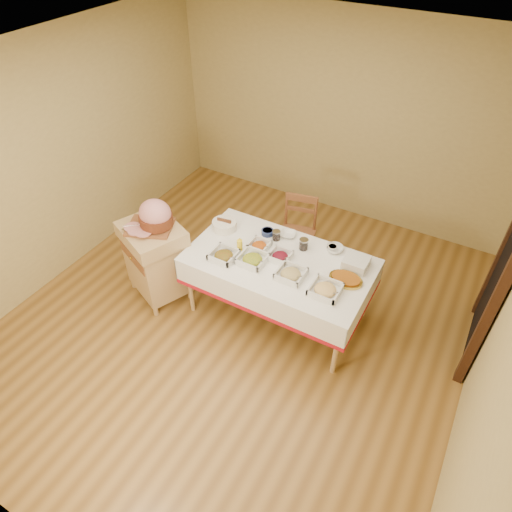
{
  "coord_description": "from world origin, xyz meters",
  "views": [
    {
      "loc": [
        1.77,
        -2.76,
        3.72
      ],
      "look_at": [
        0.09,
        0.2,
        0.8
      ],
      "focal_mm": 32.0,
      "sensor_mm": 36.0,
      "label": 1
    }
  ],
  "objects_px": {
    "dining_chair": "(297,233)",
    "bread_basket": "(224,225)",
    "ham_on_board": "(155,217)",
    "mustard_bottle": "(240,245)",
    "plate_stack": "(356,263)",
    "brass_platter": "(346,279)",
    "dining_table": "(279,272)",
    "preserve_jar_right": "(304,245)",
    "preserve_jar_left": "(276,236)",
    "butcher_cart": "(156,257)"
  },
  "relations": [
    {
      "from": "dining_chair",
      "to": "bread_basket",
      "type": "height_order",
      "value": "dining_chair"
    },
    {
      "from": "ham_on_board",
      "to": "mustard_bottle",
      "type": "xyz_separation_m",
      "value": [
        0.83,
        0.25,
        -0.21
      ]
    },
    {
      "from": "plate_stack",
      "to": "brass_platter",
      "type": "distance_m",
      "value": 0.24
    },
    {
      "from": "dining_table",
      "to": "dining_chair",
      "type": "relative_size",
      "value": 2.03
    },
    {
      "from": "preserve_jar_right",
      "to": "plate_stack",
      "type": "relative_size",
      "value": 0.52
    },
    {
      "from": "ham_on_board",
      "to": "brass_platter",
      "type": "bearing_deg",
      "value": 11.04
    },
    {
      "from": "preserve_jar_left",
      "to": "brass_platter",
      "type": "xyz_separation_m",
      "value": [
        0.85,
        -0.23,
        -0.03
      ]
    },
    {
      "from": "dining_chair",
      "to": "preserve_jar_right",
      "type": "xyz_separation_m",
      "value": [
        0.32,
        -0.57,
        0.35
      ]
    },
    {
      "from": "butcher_cart",
      "to": "preserve_jar_left",
      "type": "xyz_separation_m",
      "value": [
        1.11,
        0.64,
        0.29
      ]
    },
    {
      "from": "butcher_cart",
      "to": "ham_on_board",
      "type": "relative_size",
      "value": 1.93
    },
    {
      "from": "ham_on_board",
      "to": "preserve_jar_right",
      "type": "bearing_deg",
      "value": 23.71
    },
    {
      "from": "dining_chair",
      "to": "preserve_jar_left",
      "type": "height_order",
      "value": "dining_chair"
    },
    {
      "from": "mustard_bottle",
      "to": "dining_chair",
      "type": "bearing_deg",
      "value": 76.71
    },
    {
      "from": "ham_on_board",
      "to": "preserve_jar_right",
      "type": "relative_size",
      "value": 3.98
    },
    {
      "from": "preserve_jar_left",
      "to": "brass_platter",
      "type": "height_order",
      "value": "preserve_jar_left"
    },
    {
      "from": "preserve_jar_left",
      "to": "preserve_jar_right",
      "type": "relative_size",
      "value": 0.9
    },
    {
      "from": "ham_on_board",
      "to": "preserve_jar_left",
      "type": "relative_size",
      "value": 4.41
    },
    {
      "from": "preserve_jar_left",
      "to": "brass_platter",
      "type": "bearing_deg",
      "value": -15.05
    },
    {
      "from": "butcher_cart",
      "to": "dining_table",
      "type": "bearing_deg",
      "value": 16.05
    },
    {
      "from": "preserve_jar_right",
      "to": "plate_stack",
      "type": "height_order",
      "value": "preserve_jar_right"
    },
    {
      "from": "preserve_jar_left",
      "to": "preserve_jar_right",
      "type": "height_order",
      "value": "preserve_jar_right"
    },
    {
      "from": "dining_table",
      "to": "ham_on_board",
      "type": "relative_size",
      "value": 3.83
    },
    {
      "from": "preserve_jar_right",
      "to": "plate_stack",
      "type": "xyz_separation_m",
      "value": [
        0.55,
        0.01,
        -0.0
      ]
    },
    {
      "from": "ham_on_board",
      "to": "dining_chair",
      "type": "bearing_deg",
      "value": 48.08
    },
    {
      "from": "mustard_bottle",
      "to": "butcher_cart",
      "type": "bearing_deg",
      "value": -161.78
    },
    {
      "from": "ham_on_board",
      "to": "plate_stack",
      "type": "bearing_deg",
      "value": 17.56
    },
    {
      "from": "mustard_bottle",
      "to": "brass_platter",
      "type": "height_order",
      "value": "mustard_bottle"
    },
    {
      "from": "ham_on_board",
      "to": "butcher_cart",
      "type": "bearing_deg",
      "value": -141.98
    },
    {
      "from": "dining_chair",
      "to": "preserve_jar_right",
      "type": "relative_size",
      "value": 7.49
    },
    {
      "from": "preserve_jar_right",
      "to": "brass_platter",
      "type": "relative_size",
      "value": 0.37
    },
    {
      "from": "butcher_cart",
      "to": "mustard_bottle",
      "type": "xyz_separation_m",
      "value": [
        0.88,
        0.29,
        0.32
      ]
    },
    {
      "from": "dining_chair",
      "to": "ham_on_board",
      "type": "relative_size",
      "value": 1.88
    },
    {
      "from": "plate_stack",
      "to": "mustard_bottle",
      "type": "bearing_deg",
      "value": -161.92
    },
    {
      "from": "dining_table",
      "to": "mustard_bottle",
      "type": "height_order",
      "value": "mustard_bottle"
    },
    {
      "from": "dining_table",
      "to": "dining_chair",
      "type": "bearing_deg",
      "value": 102.78
    },
    {
      "from": "butcher_cart",
      "to": "mustard_bottle",
      "type": "distance_m",
      "value": 0.98
    },
    {
      "from": "bread_basket",
      "to": "dining_chair",
      "type": "bearing_deg",
      "value": 50.78
    },
    {
      "from": "butcher_cart",
      "to": "preserve_jar_right",
      "type": "height_order",
      "value": "butcher_cart"
    },
    {
      "from": "preserve_jar_right",
      "to": "brass_platter",
      "type": "xyz_separation_m",
      "value": [
        0.54,
        -0.23,
        -0.03
      ]
    },
    {
      "from": "bread_basket",
      "to": "brass_platter",
      "type": "relative_size",
      "value": 0.81
    },
    {
      "from": "dining_chair",
      "to": "preserve_jar_left",
      "type": "relative_size",
      "value": 8.31
    },
    {
      "from": "bread_basket",
      "to": "mustard_bottle",
      "type": "bearing_deg",
      "value": -35.64
    },
    {
      "from": "preserve_jar_left",
      "to": "plate_stack",
      "type": "distance_m",
      "value": 0.86
    },
    {
      "from": "preserve_jar_right",
      "to": "mustard_bottle",
      "type": "relative_size",
      "value": 0.69
    },
    {
      "from": "dining_table",
      "to": "plate_stack",
      "type": "height_order",
      "value": "plate_stack"
    },
    {
      "from": "dining_chair",
      "to": "preserve_jar_left",
      "type": "xyz_separation_m",
      "value": [
        0.01,
        -0.57,
        0.35
      ]
    },
    {
      "from": "ham_on_board",
      "to": "preserve_jar_right",
      "type": "xyz_separation_m",
      "value": [
        1.37,
        0.6,
        -0.24
      ]
    },
    {
      "from": "ham_on_board",
      "to": "brass_platter",
      "type": "distance_m",
      "value": 1.97
    },
    {
      "from": "butcher_cart",
      "to": "dining_chair",
      "type": "relative_size",
      "value": 1.02
    },
    {
      "from": "butcher_cart",
      "to": "brass_platter",
      "type": "relative_size",
      "value": 2.83
    }
  ]
}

